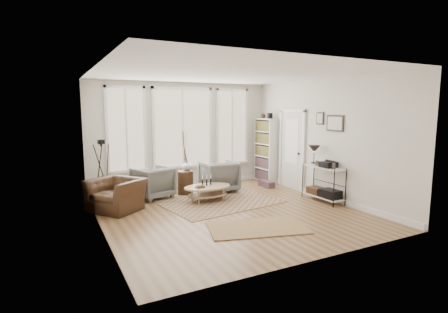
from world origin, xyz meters
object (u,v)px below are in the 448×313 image
coffee_table (207,189)px  accent_chair (116,195)px  bookcase (266,150)px  low_shelf (323,180)px  armchair_left (153,182)px  side_table (185,163)px  armchair_right (219,176)px

coffee_table → accent_chair: (-2.06, 0.23, 0.06)m
bookcase → low_shelf: bookcase is taller
bookcase → low_shelf: (-0.06, -2.52, -0.44)m
armchair_left → bookcase: bearing=167.5°
bookcase → coffee_table: bookcase is taller
coffee_table → accent_chair: accent_chair is taller
bookcase → accent_chair: 4.73m
side_table → bookcase: bearing=8.1°
bookcase → armchair_left: 3.63m
low_shelf → armchair_left: 4.11m
bookcase → armchair_right: (-1.82, -0.52, -0.55)m
coffee_table → armchair_left: armchair_left is taller
low_shelf → armchair_right: size_ratio=1.46×
accent_chair → coffee_table: bearing=46.1°
armchair_left → armchair_right: bearing=156.8°
low_shelf → armchair_left: low_shelf is taller
low_shelf → coffee_table: size_ratio=1.09×
bookcase → coffee_table: size_ratio=1.73×
armchair_right → coffee_table: bearing=51.0°
low_shelf → coffee_table: (-2.45, 1.23, -0.23)m
bookcase → armchair_right: bookcase is taller
armchair_right → accent_chair: armchair_right is taller
coffee_table → armchair_right: bearing=48.2°
accent_chair → armchair_left: bearing=86.7°
bookcase → armchair_right: 1.97m
coffee_table → side_table: side_table is taller
bookcase → armchair_left: bearing=-174.0°
armchair_left → accent_chair: size_ratio=0.81×
bookcase → armchair_right: size_ratio=2.31×
armchair_right → low_shelf: bearing=134.2°
armchair_left → accent_chair: (-1.00, -0.68, -0.04)m
armchair_left → coffee_table: bearing=120.6°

